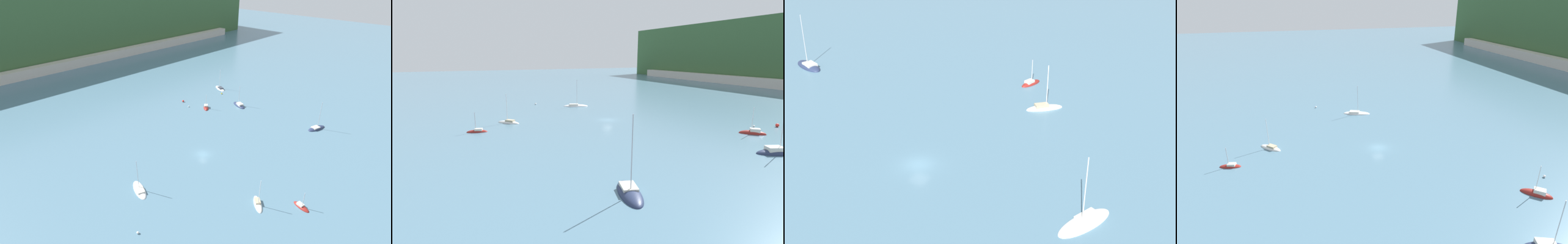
{
  "view_description": "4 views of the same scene",
  "coord_description": "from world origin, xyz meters",
  "views": [
    {
      "loc": [
        -60.82,
        -56.5,
        55.05
      ],
      "look_at": [
        11.18,
        14.38,
        2.47
      ],
      "focal_mm": 28.0,
      "sensor_mm": 36.0,
      "label": 1
    },
    {
      "loc": [
        74.14,
        -38.25,
        17.85
      ],
      "look_at": [
        4.85,
        -8.12,
        1.11
      ],
      "focal_mm": 28.0,
      "sensor_mm": 36.0,
      "label": 2
    },
    {
      "loc": [
        -42.2,
        51.25,
        40.35
      ],
      "look_at": [
        -4.04,
        -9.97,
        3.56
      ],
      "focal_mm": 50.0,
      "sensor_mm": 36.0,
      "label": 3
    },
    {
      "loc": [
        65.41,
        -19.91,
        35.22
      ],
      "look_at": [
        -7.86,
        0.73,
        3.83
      ],
      "focal_mm": 28.0,
      "sensor_mm": 36.0,
      "label": 4
    }
  ],
  "objects": [
    {
      "name": "ground_plane",
      "position": [
        0.0,
        0.0,
        0.0
      ],
      "size": [
        600.0,
        600.0,
        0.0
      ],
      "primitive_type": "plane",
      "color": "slate"
    },
    {
      "name": "sailboat_1",
      "position": [
        38.96,
        15.05,
        0.11
      ],
      "size": [
        5.49,
        8.3,
        9.93
      ],
      "rotation": [
        0.0,
        0.0,
        1.19
      ],
      "color": "#232D4C",
      "rests_on": "ground_plane"
    },
    {
      "name": "sailboat_2",
      "position": [
        -0.05,
        -34.45,
        0.08
      ],
      "size": [
        2.77,
        5.02,
        5.31
      ],
      "rotation": [
        0.0,
        0.0,
        4.47
      ],
      "color": "maroon",
      "rests_on": "ground_plane"
    },
    {
      "name": "sailboat_3",
      "position": [
        27.03,
        23.66,
        0.12
      ],
      "size": [
        5.49,
        5.56,
        7.06
      ],
      "rotation": [
        0.0,
        0.0,
        3.94
      ],
      "color": "maroon",
      "rests_on": "ground_plane"
    },
    {
      "name": "sailboat_4",
      "position": [
        -25.07,
        0.17,
        0.07
      ],
      "size": [
        5.49,
        8.94,
        10.02
      ],
      "rotation": [
        0.0,
        0.0,
        1.22
      ],
      "color": "white",
      "rests_on": "ground_plane"
    },
    {
      "name": "sailboat_5",
      "position": [
        -6.99,
        -26.01,
        0.1
      ],
      "size": [
        5.9,
        5.92,
        8.5
      ],
      "rotation": [
        0.0,
        0.0,
        3.93
      ],
      "color": "white",
      "rests_on": "ground_plane"
    },
    {
      "name": "sailboat_6",
      "position": [
        42.5,
        -18.52,
        0.08
      ],
      "size": [
        8.61,
        5.04,
        11.63
      ],
      "rotation": [
        0.0,
        0.0,
        6.0
      ],
      "color": "#232D4C",
      "rests_on": "ground_plane"
    },
    {
      "name": "mooring_buoy_0",
      "position": [
        22.5,
        29.73,
        0.27
      ],
      "size": [
        0.55,
        0.55,
        0.55
      ],
      "color": "white",
      "rests_on": "ground_plane"
    },
    {
      "name": "mooring_buoy_1",
      "position": [
        -34.37,
        -11.89,
        0.29
      ],
      "size": [
        0.58,
        0.58,
        0.58
      ],
      "color": "white",
      "rests_on": "ground_plane"
    },
    {
      "name": "mooring_buoy_3",
      "position": [
        24.63,
        35.42,
        0.45
      ],
      "size": [
        0.89,
        0.89,
        0.89
      ],
      "color": "red",
      "rests_on": "ground_plane"
    }
  ]
}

